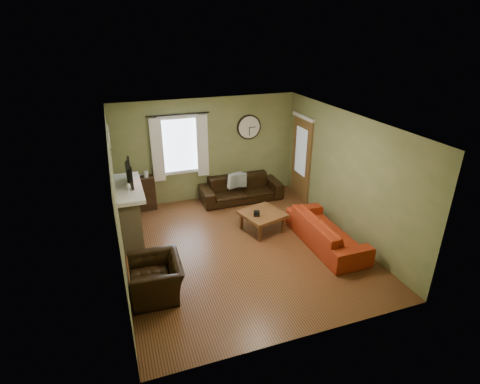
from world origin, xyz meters
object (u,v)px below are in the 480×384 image
object	(u,v)px
sofa_brown	(241,189)
sofa_red	(326,231)
coffee_table	(262,222)
bookshelf	(141,194)
armchair	(156,278)

from	to	relation	value
sofa_brown	sofa_red	size ratio (longest dim) A/B	0.99
sofa_red	coffee_table	world-z (taller)	sofa_red
bookshelf	sofa_red	xyz separation A→B (m)	(3.43, -2.91, -0.11)
armchair	sofa_brown	bearing A→B (deg)	141.83
sofa_brown	sofa_red	distance (m)	2.81
sofa_red	coffee_table	bearing A→B (deg)	47.23
sofa_brown	armchair	world-z (taller)	armchair
armchair	coffee_table	bearing A→B (deg)	121.00
sofa_red	armchair	xyz separation A→B (m)	(-3.52, -0.43, 0.01)
sofa_red	armchair	bearing A→B (deg)	96.99
armchair	bookshelf	bearing A→B (deg)	-179.58
coffee_table	sofa_brown	bearing A→B (deg)	86.47
bookshelf	armchair	world-z (taller)	bookshelf
bookshelf	sofa_red	distance (m)	4.50
sofa_red	armchair	world-z (taller)	armchair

